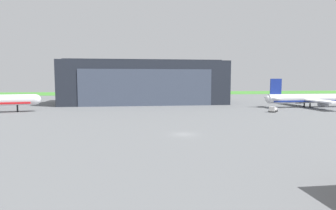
% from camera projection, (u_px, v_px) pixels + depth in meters
% --- Properties ---
extents(ground_plane, '(440.00, 440.00, 0.00)m').
position_uv_depth(ground_plane, '(184.00, 134.00, 61.50)').
color(ground_plane, slate).
extents(grass_field_strip, '(440.00, 56.00, 0.08)m').
position_uv_depth(grass_field_strip, '(144.00, 93.00, 244.36)').
color(grass_field_strip, '#428B32').
rests_on(grass_field_strip, ground_plane).
extents(maintenance_hangar, '(78.21, 35.82, 21.80)m').
position_uv_depth(maintenance_hangar, '(144.00, 82.00, 143.26)').
color(maintenance_hangar, '#232833').
rests_on(maintenance_hangar, ground_plane).
extents(airliner_far_left, '(41.45, 35.88, 12.20)m').
position_uv_depth(airliner_far_left, '(311.00, 99.00, 121.12)').
color(airliner_far_left, white).
rests_on(airliner_far_left, ground_plane).
extents(fuel_bowser, '(4.13, 4.28, 2.05)m').
position_uv_depth(fuel_bowser, '(273.00, 109.00, 103.29)').
color(fuel_bowser, white).
rests_on(fuel_bowser, ground_plane).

